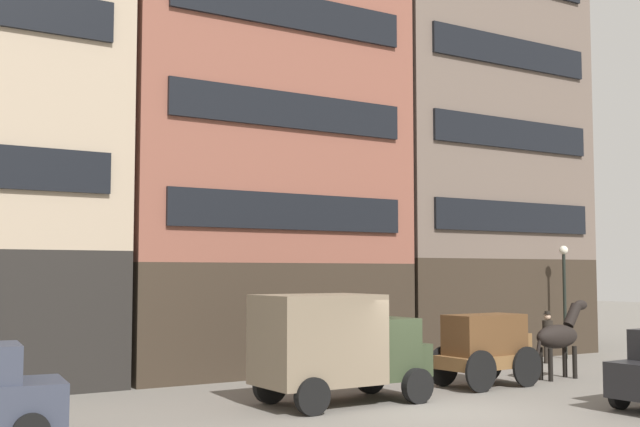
{
  "coord_description": "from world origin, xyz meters",
  "views": [
    {
      "loc": [
        -12.32,
        -14.15,
        3.16
      ],
      "look_at": [
        -2.19,
        2.06,
        4.55
      ],
      "focal_mm": 44.98,
      "sensor_mm": 36.0,
      "label": 1
    }
  ],
  "objects_px": {
    "delivery_truck_near": "(338,344)",
    "fire_hydrant_curbside": "(482,356)",
    "pedestrian_officer": "(548,335)",
    "cargo_wagon": "(486,345)",
    "draft_horse": "(559,336)",
    "streetlamp_curbside": "(564,285)"
  },
  "relations": [
    {
      "from": "delivery_truck_near",
      "to": "fire_hydrant_curbside",
      "type": "bearing_deg",
      "value": 23.21
    },
    {
      "from": "delivery_truck_near",
      "to": "pedestrian_officer",
      "type": "bearing_deg",
      "value": 17.06
    },
    {
      "from": "pedestrian_officer",
      "to": "fire_hydrant_curbside",
      "type": "relative_size",
      "value": 2.16
    },
    {
      "from": "cargo_wagon",
      "to": "delivery_truck_near",
      "type": "height_order",
      "value": "delivery_truck_near"
    },
    {
      "from": "draft_horse",
      "to": "pedestrian_officer",
      "type": "xyz_separation_m",
      "value": [
        2.85,
        3.03,
        -0.29
      ]
    },
    {
      "from": "cargo_wagon",
      "to": "draft_horse",
      "type": "height_order",
      "value": "draft_horse"
    },
    {
      "from": "delivery_truck_near",
      "to": "pedestrian_officer",
      "type": "distance_m",
      "value": 11.42
    },
    {
      "from": "draft_horse",
      "to": "fire_hydrant_curbside",
      "type": "xyz_separation_m",
      "value": [
        -0.27,
        3.03,
        -0.84
      ]
    },
    {
      "from": "fire_hydrant_curbside",
      "to": "draft_horse",
      "type": "bearing_deg",
      "value": -84.85
    },
    {
      "from": "streetlamp_curbside",
      "to": "pedestrian_officer",
      "type": "bearing_deg",
      "value": -157.38
    },
    {
      "from": "pedestrian_officer",
      "to": "streetlamp_curbside",
      "type": "xyz_separation_m",
      "value": [
        1.71,
        0.71,
        1.69
      ]
    },
    {
      "from": "cargo_wagon",
      "to": "fire_hydrant_curbside",
      "type": "distance_m",
      "value": 4.11
    },
    {
      "from": "fire_hydrant_curbside",
      "to": "streetlamp_curbside",
      "type": "bearing_deg",
      "value": 8.49
    },
    {
      "from": "pedestrian_officer",
      "to": "cargo_wagon",
      "type": "bearing_deg",
      "value": -152.35
    },
    {
      "from": "draft_horse",
      "to": "pedestrian_officer",
      "type": "height_order",
      "value": "draft_horse"
    },
    {
      "from": "cargo_wagon",
      "to": "draft_horse",
      "type": "distance_m",
      "value": 2.95
    },
    {
      "from": "cargo_wagon",
      "to": "draft_horse",
      "type": "relative_size",
      "value": 1.27
    },
    {
      "from": "delivery_truck_near",
      "to": "streetlamp_curbside",
      "type": "bearing_deg",
      "value": 17.84
    },
    {
      "from": "draft_horse",
      "to": "fire_hydrant_curbside",
      "type": "height_order",
      "value": "draft_horse"
    },
    {
      "from": "draft_horse",
      "to": "streetlamp_curbside",
      "type": "bearing_deg",
      "value": 39.41
    },
    {
      "from": "pedestrian_officer",
      "to": "streetlamp_curbside",
      "type": "bearing_deg",
      "value": 22.62
    },
    {
      "from": "pedestrian_officer",
      "to": "fire_hydrant_curbside",
      "type": "height_order",
      "value": "pedestrian_officer"
    }
  ]
}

